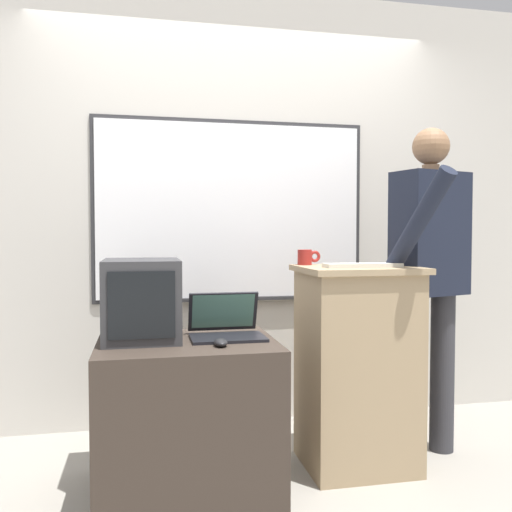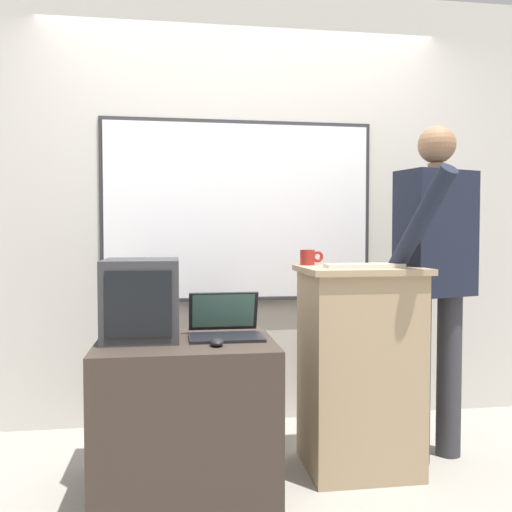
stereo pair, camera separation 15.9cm
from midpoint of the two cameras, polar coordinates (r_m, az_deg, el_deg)
The scene contains 9 objects.
back_wall at distance 3.50m, azimuth -0.12°, elevation 5.11°, with size 6.40×0.17×2.74m.
lectern_podium at distance 2.87m, azimuth 12.37°, elevation -11.40°, with size 0.59×0.50×1.03m.
side_desk at distance 2.66m, azimuth -5.62°, elevation -16.28°, with size 0.82×0.64×0.70m.
person_presenter at distance 3.02m, azimuth 19.85°, elevation -1.25°, with size 0.57×0.64×1.76m.
laptop at distance 2.64m, azimuth -1.57°, elevation -7.23°, with size 0.35×0.31×0.21m.
wireless_keyboard at distance 2.74m, azimuth 12.93°, elevation -0.99°, with size 0.39×0.11×0.02m.
computer_mouse_by_laptop at distance 2.43m, azimuth -2.25°, elevation -9.05°, with size 0.06×0.10×0.03m.
crt_monitor at distance 2.62m, azimuth -10.24°, elevation -4.44°, with size 0.35×0.43×0.38m.
coffee_mug at distance 2.90m, azimuth 7.13°, elevation -0.14°, with size 0.13×0.08×0.08m.
Camera 2 is at (-0.42, -2.21, 1.20)m, focal length 38.00 mm.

